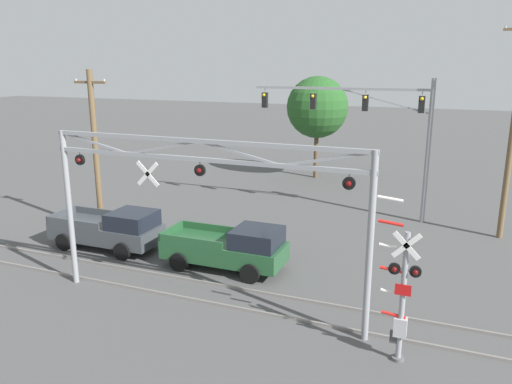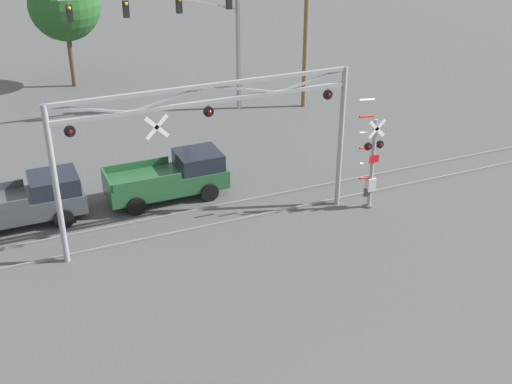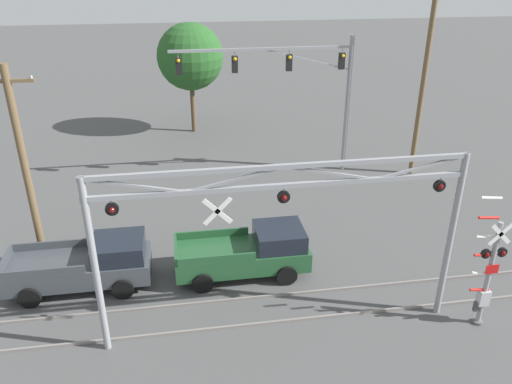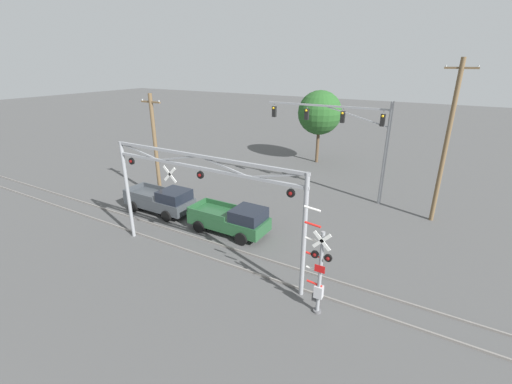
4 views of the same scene
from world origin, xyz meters
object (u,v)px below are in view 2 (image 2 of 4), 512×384
Objects in this scene: crossing_signal_mast at (371,166)px; utility_pole_right at (306,16)px; crossing_gantry at (209,128)px; traffic_signal_span at (195,22)px; pickup_truck_lead at (173,177)px; pickup_truck_following at (24,202)px; background_tree_beyond_span at (64,5)px.

utility_pole_right is at bearing 74.63° from crossing_signal_mast.
traffic_signal_span is (3.90, 12.98, 0.97)m from crossing_gantry.
crossing_signal_mast reaches higher than pickup_truck_lead.
utility_pole_right is at bearing 38.30° from pickup_truck_lead.
utility_pole_right reaches higher than traffic_signal_span.
pickup_truck_lead is at bearing 149.58° from crossing_signal_mast.
utility_pole_right is at bearing -10.69° from traffic_signal_span.
crossing_signal_mast is 8.36m from pickup_truck_lead.
pickup_truck_lead is 6.04m from pickup_truck_following.
background_tree_beyond_span is at bearing 94.81° from crossing_gantry.
crossing_signal_mast is 0.47× the size of utility_pole_right.
traffic_signal_span is 11.38m from pickup_truck_lead.
traffic_signal_span is at bearing 65.18° from pickup_truck_lead.
traffic_signal_span reaches higher than background_tree_beyond_span.
utility_pole_right is (16.66, 8.27, 4.39)m from pickup_truck_following.
crossing_gantry is 2.36× the size of crossing_signal_mast.
crossing_gantry is 21.48m from background_tree_beyond_span.
traffic_signal_span is at bearing 169.31° from utility_pole_right.
pickup_truck_following is at bearing -137.94° from traffic_signal_span.
pickup_truck_following is (-13.20, 4.32, -0.97)m from crossing_signal_mast.
crossing_gantry is 8.18m from pickup_truck_following.
pickup_truck_lead is (-0.52, 3.43, -3.36)m from crossing_gantry.
pickup_truck_following is (-10.46, -9.44, -4.33)m from traffic_signal_span.
crossing_signal_mast is at bearing -18.12° from pickup_truck_following.
pickup_truck_following is 0.70× the size of background_tree_beyond_span.
crossing_gantry is at bearing -106.71° from traffic_signal_span.
crossing_signal_mast is 14.43m from traffic_signal_span.
crossing_gantry is 1.53× the size of background_tree_beyond_span.
crossing_gantry is 1.10× the size of utility_pole_right.
traffic_signal_span is 0.94× the size of utility_pole_right.
background_tree_beyond_span is at bearing 124.15° from traffic_signal_span.
crossing_gantry reaches higher than pickup_truck_following.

